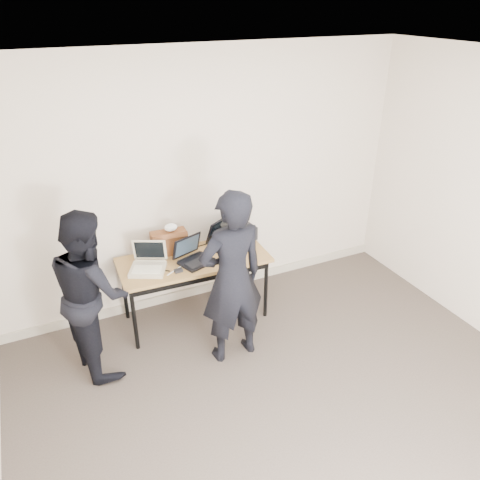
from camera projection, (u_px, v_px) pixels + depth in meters
room at (330, 292)px, 3.07m from camera, size 4.60×4.60×2.80m
desk at (194, 264)px, 4.73m from camera, size 1.53×0.72×0.72m
laptop_beige at (148, 265)px, 4.51m from camera, size 0.43×0.43×0.26m
laptop_center at (193, 256)px, 4.65m from camera, size 0.41×0.40×0.25m
laptop_right at (227, 238)px, 4.99m from camera, size 0.48×0.48×0.26m
leather_satchel at (169, 242)px, 4.76m from camera, size 0.37×0.20×0.25m
tissue at (171, 227)px, 4.70m from camera, size 0.14×0.11×0.08m
equipment_box at (242, 233)px, 5.06m from camera, size 0.29×0.25×0.15m
power_brick at (178, 271)px, 4.48m from camera, size 0.08×0.05×0.03m
cables at (198, 258)px, 4.72m from camera, size 1.15×0.45×0.01m
person_typist at (232, 279)px, 4.15m from camera, size 0.64×0.44×1.69m
person_observer at (91, 292)px, 4.08m from camera, size 0.73×0.86×1.55m
baseboard at (209, 287)px, 5.46m from camera, size 4.50×0.03×0.10m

